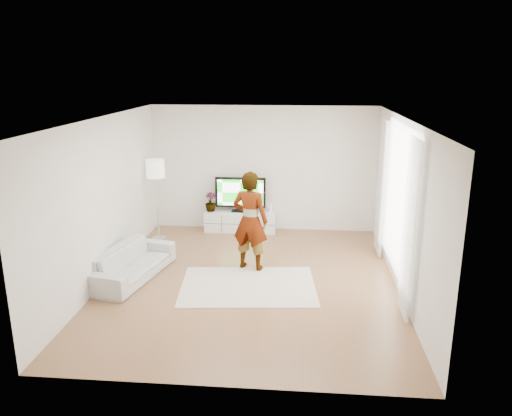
# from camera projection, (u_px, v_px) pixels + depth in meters

# --- Properties ---
(floor) EXTENTS (6.00, 6.00, 0.00)m
(floor) POSITION_uv_depth(u_px,v_px,m) (250.00, 281.00, 8.67)
(floor) COLOR #966543
(floor) RESTS_ON ground
(ceiling) EXTENTS (6.00, 6.00, 0.00)m
(ceiling) POSITION_uv_depth(u_px,v_px,m) (249.00, 119.00, 7.91)
(ceiling) COLOR white
(ceiling) RESTS_ON wall_back
(wall_left) EXTENTS (0.02, 6.00, 2.80)m
(wall_left) POSITION_uv_depth(u_px,v_px,m) (104.00, 200.00, 8.51)
(wall_left) COLOR white
(wall_left) RESTS_ON floor
(wall_right) EXTENTS (0.02, 6.00, 2.80)m
(wall_right) POSITION_uv_depth(u_px,v_px,m) (403.00, 207.00, 8.08)
(wall_right) COLOR white
(wall_right) RESTS_ON floor
(wall_back) EXTENTS (5.00, 0.02, 2.80)m
(wall_back) POSITION_uv_depth(u_px,v_px,m) (263.00, 169.00, 11.17)
(wall_back) COLOR white
(wall_back) RESTS_ON floor
(wall_front) EXTENTS (5.00, 0.02, 2.80)m
(wall_front) POSITION_uv_depth(u_px,v_px,m) (222.00, 276.00, 5.41)
(wall_front) COLOR white
(wall_front) RESTS_ON floor
(window) EXTENTS (0.01, 2.60, 2.50)m
(window) POSITION_uv_depth(u_px,v_px,m) (399.00, 200.00, 8.35)
(window) COLOR white
(window) RESTS_ON wall_right
(curtain_near) EXTENTS (0.04, 0.70, 2.60)m
(curtain_near) POSITION_uv_depth(u_px,v_px,m) (409.00, 229.00, 7.14)
(curtain_near) COLOR white
(curtain_near) RESTS_ON floor
(curtain_far) EXTENTS (0.04, 0.70, 2.60)m
(curtain_far) POSITION_uv_depth(u_px,v_px,m) (381.00, 187.00, 9.63)
(curtain_far) COLOR white
(curtain_far) RESTS_ON floor
(media_console) EXTENTS (1.60, 0.46, 0.45)m
(media_console) POSITION_uv_depth(u_px,v_px,m) (241.00, 221.00, 11.30)
(media_console) COLOR white
(media_console) RESTS_ON floor
(television) EXTENTS (1.13, 0.22, 0.79)m
(television) POSITION_uv_depth(u_px,v_px,m) (240.00, 193.00, 11.15)
(television) COLOR black
(television) RESTS_ON media_console
(game_console) EXTENTS (0.07, 0.15, 0.19)m
(game_console) POSITION_uv_depth(u_px,v_px,m) (271.00, 208.00, 11.16)
(game_console) COLOR white
(game_console) RESTS_ON media_console
(potted_plant) EXTENTS (0.32, 0.32, 0.43)m
(potted_plant) POSITION_uv_depth(u_px,v_px,m) (210.00, 202.00, 11.24)
(potted_plant) COLOR #3F7238
(potted_plant) RESTS_ON media_console
(rug) EXTENTS (2.41, 1.84, 0.01)m
(rug) POSITION_uv_depth(u_px,v_px,m) (248.00, 286.00, 8.48)
(rug) COLOR beige
(rug) RESTS_ON floor
(player) EXTENTS (0.76, 0.60, 1.82)m
(player) POSITION_uv_depth(u_px,v_px,m) (250.00, 221.00, 8.99)
(player) COLOR #334772
(player) RESTS_ON rug
(sofa) EXTENTS (1.13, 2.05, 0.56)m
(sofa) POSITION_uv_depth(u_px,v_px,m) (132.00, 263.00, 8.75)
(sofa) COLOR beige
(sofa) RESTS_ON floor
(floor_lamp) EXTENTS (0.39, 0.39, 1.73)m
(floor_lamp) POSITION_uv_depth(u_px,v_px,m) (156.00, 172.00, 10.46)
(floor_lamp) COLOR silver
(floor_lamp) RESTS_ON floor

